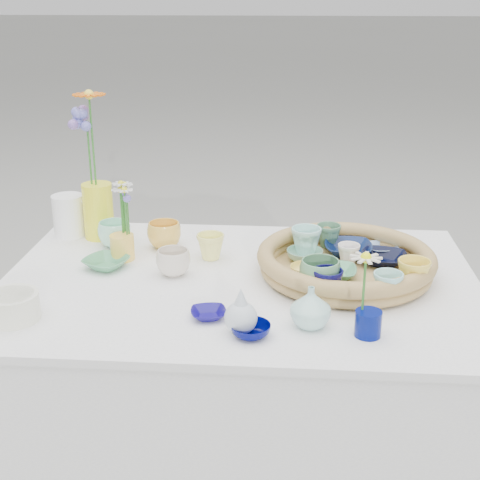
{
  "coord_description": "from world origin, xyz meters",
  "views": [
    {
      "loc": [
        0.12,
        -1.61,
        1.49
      ],
      "look_at": [
        0.0,
        0.02,
        0.87
      ],
      "focal_mm": 50.0,
      "sensor_mm": 36.0,
      "label": 1
    }
  ],
  "objects": [
    {
      "name": "wicker_tray",
      "position": [
        0.28,
        0.05,
        0.8
      ],
      "size": [
        0.47,
        0.47,
        0.08
      ],
      "primitive_type": null,
      "color": "brown",
      "rests_on": "display_table"
    },
    {
      "name": "tray_ceramic_0",
      "position": [
        0.29,
        0.16,
        0.8
      ],
      "size": [
        0.14,
        0.14,
        0.03
      ],
      "primitive_type": "imported",
      "rotation": [
        0.0,
        0.0,
        0.02
      ],
      "color": "#0A1942",
      "rests_on": "wicker_tray"
    },
    {
      "name": "tray_ceramic_1",
      "position": [
        0.39,
        0.1,
        0.8
      ],
      "size": [
        0.15,
        0.15,
        0.03
      ],
      "primitive_type": "imported",
      "rotation": [
        0.0,
        0.0,
        -0.23
      ],
      "color": "black",
      "rests_on": "wicker_tray"
    },
    {
      "name": "tray_ceramic_2",
      "position": [
        0.44,
        -0.06,
        0.82
      ],
      "size": [
        0.09,
        0.09,
        0.08
      ],
      "primitive_type": "imported",
      "rotation": [
        0.0,
        0.0,
        0.13
      ],
      "color": "yellow",
      "rests_on": "wicker_tray"
    },
    {
      "name": "tray_ceramic_3",
      "position": [
        0.25,
        -0.01,
        0.8
      ],
      "size": [
        0.12,
        0.12,
        0.03
      ],
      "primitive_type": "imported",
      "rotation": [
        0.0,
        0.0,
        -0.07
      ],
      "color": "#4C9365",
      "rests_on": "wicker_tray"
    },
    {
      "name": "tray_ceramic_4",
      "position": [
        0.21,
        -0.09,
        0.82
      ],
      "size": [
        0.13,
        0.13,
        0.08
      ],
      "primitive_type": "imported",
      "rotation": [
        0.0,
        0.0,
        0.4
      ],
      "color": "#5A9566",
      "rests_on": "wicker_tray"
    },
    {
      "name": "tray_ceramic_5",
      "position": [
        0.17,
        0.1,
        0.8
      ],
      "size": [
        0.12,
        0.12,
        0.03
      ],
      "primitive_type": "imported",
      "rotation": [
        0.0,
        0.0,
        0.31
      ],
      "color": "#87BCA1",
      "rests_on": "wicker_tray"
    },
    {
      "name": "tray_ceramic_6",
      "position": [
        0.18,
        0.15,
        0.82
      ],
      "size": [
        0.11,
        0.11,
        0.08
      ],
      "primitive_type": "imported",
      "rotation": [
        0.0,
        0.0,
        0.36
      ],
      "color": "#A2DDD4",
      "rests_on": "wicker_tray"
    },
    {
      "name": "tray_ceramic_7",
      "position": [
        0.29,
        0.09,
        0.81
      ],
      "size": [
        0.07,
        0.07,
        0.06
      ],
      "primitive_type": "imported",
      "rotation": [
        0.0,
        0.0,
        0.07
      ],
      "color": "white",
      "rests_on": "wicker_tray"
    },
    {
      "name": "tray_ceramic_8",
      "position": [
        0.39,
        0.18,
        0.79
      ],
      "size": [
        0.11,
        0.11,
        0.02
      ],
      "primitive_type": "imported",
      "rotation": [
        0.0,
        0.0,
        0.23
      ],
      "color": "#8FADD6",
      "rests_on": "wicker_tray"
    },
    {
      "name": "tray_ceramic_9",
      "position": [
        0.22,
        -0.12,
        0.82
      ],
      "size": [
        0.1,
        0.1,
        0.07
      ],
      "primitive_type": "imported",
      "rotation": [
        0.0,
        0.0,
        -0.37
      ],
      "color": "#09073F",
      "rests_on": "wicker_tray"
    },
    {
      "name": "tray_ceramic_10",
      "position": [
        0.17,
        0.0,
        0.8
      ],
      "size": [
        0.1,
        0.1,
        0.03
      ],
      "primitive_type": "imported",
      "rotation": [
        0.0,
        0.0,
        -0.25
      ],
      "color": "#FFDD62",
      "rests_on": "wicker_tray"
    },
    {
      "name": "tray_ceramic_11",
      "position": [
        0.37,
        -0.13,
        0.82
      ],
      "size": [
        0.09,
        0.09,
        0.07
      ],
      "primitive_type": "imported",
      "rotation": [
        0.0,
        0.0,
        0.38
      ],
      "color": "#99DFD9",
      "rests_on": "wicker_tray"
    },
    {
      "name": "tray_ceramic_12",
      "position": [
        0.24,
        0.22,
        0.82
      ],
      "size": [
        0.07,
        0.07,
        0.07
      ],
      "primitive_type": "imported",
      "rotation": [
        0.0,
        0.0,
        0.04
      ],
      "color": "#4A7A59",
      "rests_on": "wicker_tray"
    },
    {
      "name": "loose_ceramic_0",
      "position": [
        -0.24,
        0.22,
        0.8
      ],
      "size": [
        0.1,
        0.1,
        0.08
      ],
      "primitive_type": "imported",
      "rotation": [
        0.0,
        0.0,
        -0.06
      ],
      "color": "#EFB745",
      "rests_on": "display_table"
    },
    {
      "name": "loose_ceramic_1",
      "position": [
        -0.09,
        0.14,
        0.8
      ],
      "size": [
        0.09,
        0.09,
        0.07
      ],
      "primitive_type": "imported",
      "rotation": [
        0.0,
        0.0,
        -0.18
      ],
      "color": "#FFFA7A",
      "rests_on": "display_table"
    },
    {
      "name": "loose_ceramic_2",
      "position": [
        -0.37,
        0.05,
        0.78
      ],
      "size": [
        0.16,
        0.16,
        0.03
      ],
      "primitive_type": "imported",
      "rotation": [
        0.0,
        0.0,
        -0.43
      ],
      "color": "#4C9967",
      "rests_on": "display_table"
    },
    {
      "name": "loose_ceramic_3",
      "position": [
        -0.18,
        0.02,
        0.8
      ],
      "size": [
        0.11,
        0.11,
        0.07
      ],
      "primitive_type": "imported",
      "rotation": [
        0.0,
        0.0,
        -0.2
      ],
      "color": "beige",
      "rests_on": "display_table"
    },
    {
      "name": "loose_ceramic_4",
      "position": [
        -0.06,
        -0.22,
        0.78
      ],
      "size": [
        0.1,
        0.1,
        0.02
      ],
      "primitive_type": "imported",
      "rotation": [
        0.0,
        0.0,
        0.2
      ],
      "color": "#100965",
      "rests_on": "display_table"
    },
    {
      "name": "loose_ceramic_5",
      "position": [
        -0.39,
        0.22,
        0.8
      ],
      "size": [
        0.13,
        0.13,
        0.08
      ],
      "primitive_type": "imported",
      "rotation": [
        0.0,
        0.0,
        -0.43
      ],
      "color": "#A1EECB",
      "rests_on": "display_table"
    },
    {
      "name": "loose_ceramic_6",
      "position": [
        0.05,
        -0.3,
        0.78
      ],
      "size": [
        0.11,
        0.11,
        0.03
      ],
      "primitive_type": "imported",
      "rotation": [
        0.0,
        0.0,
        -0.29
      ],
      "color": "#010554",
      "rests_on": "display_table"
    },
    {
      "name": "fluted_bowl",
      "position": [
        -0.51,
        -0.26,
        0.8
      ],
      "size": [
        0.14,
        0.14,
        0.06
      ],
      "primitive_type": null,
      "rotation": [
        0.0,
        0.0,
        0.16
      ],
      "color": "white",
      "rests_on": "display_table"
    },
    {
      "name": "bud_vase_paleblue",
      "position": [
        0.03,
        -0.29,
        0.82
      ],
      "size": [
        0.09,
        0.09,
        0.11
      ],
      "primitive_type": null,
      "rotation": [
        0.0,
        0.0,
        0.27
      ],
      "color": "silver",
      "rests_on": "display_table"
    },
    {
      "name": "bud_vase_seafoam",
      "position": [
        0.18,
        -0.25,
        0.81
      ],
      "size": [
        0.11,
        0.11,
        0.1
      ],
      "primitive_type": "imported",
      "rotation": [
        0.0,
        0.0,
        -0.22
      ],
      "color": "#A9DED2",
      "rests_on": "display_table"
    },
    {
      "name": "bud_vase_cobalt",
      "position": [
        0.31,
        -0.28,
        0.79
      ],
      "size": [
        0.07,
        0.07,
        0.06
      ],
      "primitive_type": "cylinder",
      "rotation": [
        0.0,
        0.0,
        0.18
      ],
      "color": "#010D5F",
      "rests_on": "display_table"
    },
    {
      "name": "single_daisy",
      "position": [
        0.29,
        -0.27,
        0.89
      ],
      "size": [
        0.1,
        0.1,
        0.14
      ],
      "primitive_type": null,
      "rotation": [
        0.0,
        0.0,
        -0.28
      ],
      "color": "silver",
      "rests_on": "bud_vase_cobalt"
    },
    {
      "name": "tall_vase_yellow",
      "position": [
        -0.45,
        0.29,
        0.85
      ],
      "size": [
        0.1,
        0.1,
        0.17
      ],
      "primitive_type": "cylinder",
      "rotation": [
        0.0,
        0.0,
        -0.09
      ],
      "color": "yellow",
      "rests_on": "display_table"
    },
    {
      "name": "gerbera",
      "position": [
        -0.45,
        0.28,
        1.07
      ],
      "size": [
        0.15,
        0.15,
        0.29
      ],
      "primitive_type": null,
      "rotation": [
        0.0,
        0.0,
        0.43
      ],
      "color": "orange",
      "rests_on": "tall_vase_yellow"
    },
    {
      "name": "hydrangea",
      "position": [
        -0.47,
        0.29,
        1.03
      ],
      "size": [
        0.08,
        0.08,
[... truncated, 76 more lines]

